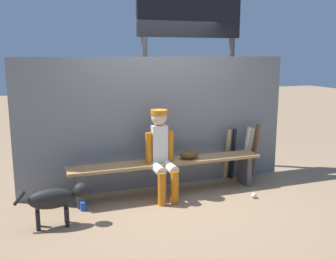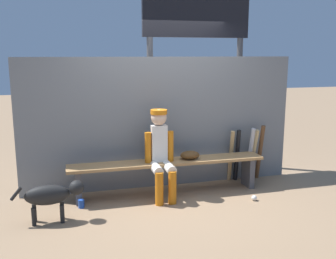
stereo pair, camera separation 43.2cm
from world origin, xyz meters
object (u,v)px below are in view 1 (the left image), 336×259
player_seated (162,151)px  baseball_glove (189,155)px  bat_aluminum_silver (245,153)px  cup_on_bench (168,157)px  scoreboard (193,30)px  bat_wood_natural (248,153)px  cup_on_ground (83,206)px  bat_wood_tan (227,155)px  dog (56,198)px  baseball (254,195)px  bat_aluminum_black (233,154)px  bat_wood_dark (255,150)px  dugout_bench (168,168)px

player_seated → baseball_glove: (0.46, 0.11, -0.12)m
bat_aluminum_silver → cup_on_bench: (-1.38, -0.19, 0.11)m
baseball_glove → bat_aluminum_silver: (1.05, 0.20, -0.12)m
bat_aluminum_silver → scoreboard: (-0.54, 0.88, 1.94)m
baseball_glove → bat_wood_natural: bat_wood_natural is taller
cup_on_ground → bat_wood_tan: bearing=11.7°
cup_on_ground → dog: (-0.34, -0.35, 0.28)m
baseball → bat_aluminum_black: bearing=81.5°
player_seated → cup_on_bench: bearing=43.4°
bat_wood_dark → cup_on_ground: size_ratio=8.14×
dugout_bench → baseball: bearing=-27.9°
bat_wood_natural → cup_on_ground: bat_wood_natural is taller
bat_aluminum_black → bat_aluminum_silver: bat_aluminum_silver is taller
dugout_bench → bat_wood_natural: size_ratio=3.38×
cup_on_bench → bat_aluminum_black: bearing=12.7°
cup_on_ground → scoreboard: size_ratio=0.03×
dugout_bench → player_seated: (-0.13, -0.11, 0.29)m
bat_wood_dark → scoreboard: size_ratio=0.26×
cup_on_bench → scoreboard: size_ratio=0.03×
player_seated → bat_wood_dark: bearing=11.8°
bat_wood_dark → cup_on_ground: (-2.80, -0.45, -0.39)m
baseball_glove → dog: baseball_glove is taller
baseball_glove → bat_aluminum_silver: size_ratio=0.32×
bat_aluminum_silver → scoreboard: 2.20m
bat_aluminum_silver → dog: 3.04m
cup_on_bench → baseball: bearing=-28.2°
baseball_glove → bat_wood_dark: size_ratio=0.31×
bat_wood_tan → bat_aluminum_black: 0.11m
bat_aluminum_black → cup_on_ground: (-2.43, -0.49, -0.36)m
bat_wood_natural → scoreboard: size_ratio=0.24×
bat_aluminum_silver → baseball: (-0.31, -0.77, -0.39)m
baseball → bat_wood_dark: bearing=58.2°
player_seated → dog: 1.54m
bat_wood_natural → bat_aluminum_black: bearing=175.8°
bat_wood_natural → cup_on_bench: bat_wood_natural is taller
bat_wood_natural → cup_on_ground: bearing=-170.1°
baseball → cup_on_ground: bearing=171.1°
bat_wood_tan → cup_on_bench: bearing=-166.4°
dugout_bench → bat_aluminum_black: bearing=13.1°
baseball_glove → cup_on_ground: size_ratio=2.55×
bat_wood_dark → cup_on_ground: 2.86m
dugout_bench → cup_on_bench: bearing=116.7°
bat_wood_dark → scoreboard: 2.22m
dog → cup_on_ground: bearing=45.5°
bat_wood_tan → baseball: bat_wood_tan is taller
scoreboard → dog: bearing=-145.8°
bat_aluminum_silver → baseball: size_ratio=11.71×
scoreboard → bat_wood_tan: bearing=-72.3°
scoreboard → dog: size_ratio=4.05×
baseball_glove → bat_wood_tan: size_ratio=0.34×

